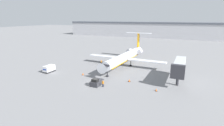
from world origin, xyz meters
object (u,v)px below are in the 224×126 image
airplane_main (125,57)px  worker_near_tug (103,83)px  luggage_cart (49,69)px  pushback_tug (97,82)px  jet_bridge (179,66)px  traffic_cone_right (129,80)px  traffic_cone_left (83,74)px  worker_by_wing (101,62)px  traffic_cone_mid (156,90)px

airplane_main → worker_near_tug: size_ratio=18.89×
airplane_main → luggage_cart: 25.77m
pushback_tug → jet_bridge: (18.87, 10.88, 3.73)m
luggage_cart → traffic_cone_right: bearing=5.4°
worker_near_tug → luggage_cart: bearing=169.8°
traffic_cone_left → worker_by_wing: bearing=92.8°
worker_by_wing → traffic_cone_mid: bearing=-34.8°
luggage_cart → traffic_cone_right: (26.07, 2.46, -0.76)m
traffic_cone_right → pushback_tug: bearing=-139.3°
pushback_tug → luggage_cart: luggage_cart is taller
airplane_main → traffic_cone_left: bearing=-118.1°
worker_near_tug → jet_bridge: size_ratio=0.13×
traffic_cone_right → jet_bridge: bearing=22.6°
worker_by_wing → traffic_cone_mid: 28.14m
traffic_cone_right → jet_bridge: jet_bridge is taller
traffic_cone_left → traffic_cone_right: (14.59, 0.54, -0.02)m
worker_by_wing → traffic_cone_left: bearing=-87.2°
worker_by_wing → traffic_cone_mid: size_ratio=2.59×
airplane_main → traffic_cone_left: airplane_main is taller
worker_near_tug → jet_bridge: (16.83, 11.32, 3.56)m
pushback_tug → airplane_main: bearing=89.5°
worker_by_wing → luggage_cart: bearing=-125.7°
worker_near_tug → worker_by_wing: worker_by_wing is taller
airplane_main → pushback_tug: 20.37m
traffic_cone_left → traffic_cone_mid: bearing=-7.3°
worker_near_tug → traffic_cone_left: size_ratio=2.35×
jet_bridge → traffic_cone_right: bearing=-157.4°
pushback_tug → traffic_cone_right: 9.00m
worker_near_tug → traffic_cone_left: worker_near_tug is taller
traffic_cone_left → traffic_cone_mid: size_ratio=1.07×
traffic_cone_mid → worker_by_wing: bearing=145.2°
pushback_tug → traffic_cone_right: bearing=40.7°
traffic_cone_right → luggage_cart: bearing=-174.6°
worker_by_wing → pushback_tug: bearing=-65.5°
traffic_cone_left → traffic_cone_right: bearing=2.1°
traffic_cone_right → jet_bridge: size_ratio=0.05×
traffic_cone_left → traffic_cone_right: 14.60m
pushback_tug → traffic_cone_mid: 14.91m
airplane_main → traffic_cone_right: (6.65, -14.33, -3.04)m
traffic_cone_mid → jet_bridge: (4.17, 8.45, 4.13)m
worker_by_wing → traffic_cone_right: (15.23, -12.61, -0.60)m
airplane_main → worker_by_wing: size_ratio=18.32×
luggage_cart → traffic_cone_mid: luggage_cart is taller
pushback_tug → jet_bridge: size_ratio=0.30×
pushback_tug → worker_by_wing: (-8.41, 18.48, 0.20)m
worker_near_tug → worker_by_wing: size_ratio=0.97×
pushback_tug → traffic_cone_right: pushback_tug is taller
luggage_cart → worker_near_tug: bearing=-10.2°
worker_near_tug → pushback_tug: bearing=168.0°
airplane_main → traffic_cone_right: size_ratio=46.71×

